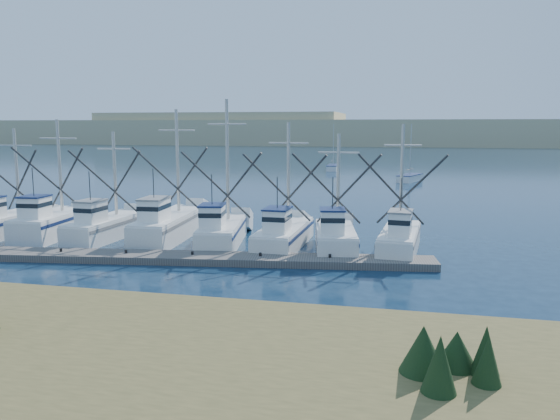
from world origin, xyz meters
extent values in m
plane|color=#0C2136|center=(0.00, 0.00, 0.00)|extent=(500.00, 500.00, 0.00)
cube|color=#655F5A|center=(-9.13, 5.79, 0.21)|extent=(32.03, 6.09, 0.43)
cube|color=tan|center=(0.00, 210.00, 5.00)|extent=(360.00, 60.00, 10.00)
cube|color=white|center=(-23.21, 10.79, 0.71)|extent=(2.65, 7.32, 1.41)
cylinder|color=#B7B2A8|center=(-23.21, 12.03, 4.54)|extent=(0.22, 0.22, 6.26)
cube|color=white|center=(-19.55, 10.73, 0.79)|extent=(3.16, 7.32, 1.59)
cube|color=white|center=(-19.55, 8.90, 2.34)|extent=(1.66, 1.85, 1.50)
cylinder|color=#B7B2A8|center=(-19.55, 11.95, 4.95)|extent=(0.22, 0.22, 6.72)
cube|color=white|center=(-15.43, 11.05, 0.69)|extent=(2.72, 7.89, 1.39)
cube|color=white|center=(-15.43, 9.06, 2.14)|extent=(1.44, 1.97, 1.50)
cylinder|color=#B7B2A8|center=(-15.43, 12.38, 4.42)|extent=(0.22, 0.22, 6.06)
cube|color=white|center=(-11.09, 11.90, 0.81)|extent=(3.04, 9.61, 1.62)
cube|color=white|center=(-11.09, 9.47, 2.37)|extent=(1.57, 2.39, 1.50)
cylinder|color=#B7B2A8|center=(-11.09, 13.52, 5.32)|extent=(0.22, 0.22, 7.40)
cube|color=white|center=(-6.94, 10.98, 0.69)|extent=(3.64, 7.93, 1.38)
cube|color=white|center=(-6.94, 9.02, 2.13)|extent=(1.69, 2.07, 1.50)
cylinder|color=#B7B2A8|center=(-6.94, 12.28, 5.50)|extent=(0.22, 0.22, 8.24)
cube|color=white|center=(-2.75, 11.16, 0.63)|extent=(2.66, 8.06, 1.27)
cube|color=white|center=(-2.75, 9.11, 2.02)|extent=(1.46, 1.99, 1.50)
cylinder|color=#B7B2A8|center=(-2.75, 12.52, 4.68)|extent=(0.22, 0.22, 6.83)
cube|color=white|center=(0.68, 10.55, 0.69)|extent=(3.47, 7.08, 1.38)
cube|color=white|center=(0.68, 8.81, 2.13)|extent=(1.64, 1.86, 1.50)
cylinder|color=#B7B2A8|center=(0.68, 11.71, 4.37)|extent=(0.22, 0.22, 6.00)
cube|color=white|center=(4.66, 10.89, 0.69)|extent=(2.74, 7.61, 1.37)
cube|color=white|center=(4.66, 8.98, 2.12)|extent=(1.37, 1.92, 1.50)
cylinder|color=#B7B2A8|center=(4.66, 12.16, 4.67)|extent=(0.22, 0.22, 6.60)
cube|color=white|center=(5.97, 56.27, 0.45)|extent=(3.79, 6.08, 0.90)
cylinder|color=#B7B2A8|center=(5.97, 56.57, 4.50)|extent=(0.12, 0.12, 7.20)
cube|color=white|center=(-7.01, 72.90, 0.45)|extent=(1.87, 5.88, 0.90)
cylinder|color=#B7B2A8|center=(-7.01, 73.20, 4.50)|extent=(0.12, 0.12, 7.20)
camera|label=1|loc=(4.50, -23.18, 7.89)|focal=35.00mm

